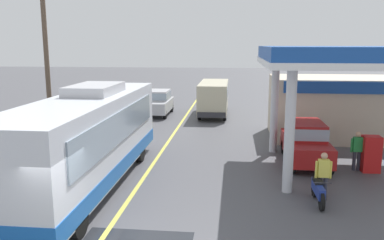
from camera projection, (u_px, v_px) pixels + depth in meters
name	position (u px, v px, depth m)	size (l,w,h in m)	color
ground	(186.00, 116.00, 29.30)	(120.00, 120.00, 0.00)	#4C4C51
lane_divider_stripe	(176.00, 130.00, 24.41)	(0.16, 50.00, 0.01)	#D8CC4C
coach_bus_main	(88.00, 141.00, 14.42)	(2.60, 11.04, 3.69)	silver
gas_station_roadside	(346.00, 96.00, 20.05)	(9.10, 11.95, 5.10)	#194799
car_at_pump	(305.00, 140.00, 17.53)	(1.70, 4.20, 1.82)	maroon
minibus_opposing_lane	(214.00, 95.00, 29.22)	(2.04, 6.13, 2.44)	#BFB799
motorcycle_parked_forecourt	(318.00, 190.00, 13.09)	(0.55, 1.80, 0.92)	black
pedestrian_near_pump	(357.00, 149.00, 16.40)	(0.55, 0.22, 1.66)	#33333F
pedestrian_by_shop	(323.00, 174.00, 13.25)	(0.55, 0.22, 1.66)	#33333F
car_trailing_behind_bus	(159.00, 101.00, 29.44)	(1.70, 4.20, 1.82)	#B2B2B7
utility_pole_roadside	(47.00, 58.00, 19.80)	(1.80, 0.24, 8.68)	brown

